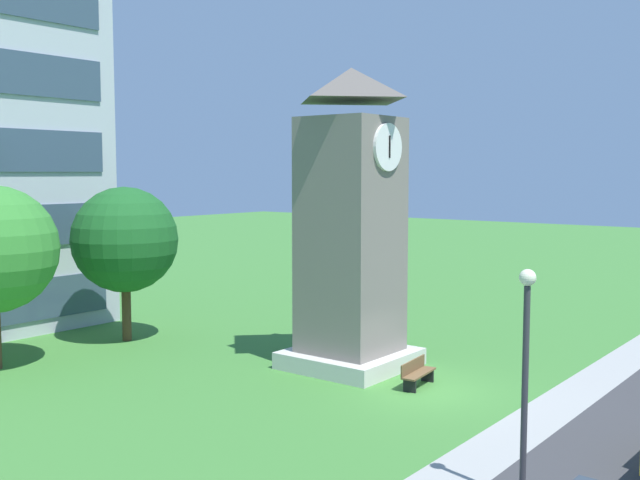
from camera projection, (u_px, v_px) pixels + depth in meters
The scene contains 6 objects.
ground_plane at pixel (427, 392), 24.12m from camera, with size 160.00×160.00×0.00m, color #3D7A33.
kerb_strip at pixel (543, 415), 21.76m from camera, with size 120.00×1.60×0.01m, color #9E9E99.
clock_tower at pixel (351, 235), 26.83m from camera, with size 4.04×4.04×10.76m.
park_bench at pixel (417, 373), 24.67m from camera, with size 1.84×0.68×0.88m.
street_lamp at pixel (526, 356), 15.82m from camera, with size 0.36×0.36×5.05m.
tree_streetside at pixel (125, 240), 31.11m from camera, with size 4.42×4.42×6.49m.
Camera 1 is at (-20.73, -11.76, 7.07)m, focal length 41.86 mm.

